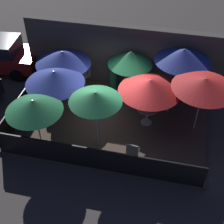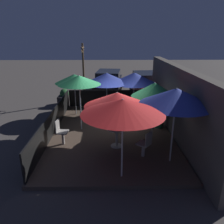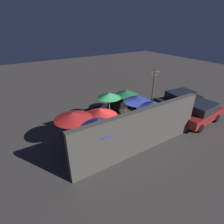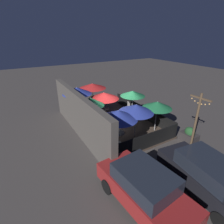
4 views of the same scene
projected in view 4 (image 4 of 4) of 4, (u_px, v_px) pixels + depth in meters
name	position (u px, v px, depth m)	size (l,w,h in m)	color
ground_plane	(115.00, 125.00, 12.85)	(60.00, 60.00, 0.00)	#423D3A
patio_deck	(115.00, 124.00, 12.83)	(7.18, 4.91, 0.12)	#47382D
building_wall	(79.00, 115.00, 11.04)	(8.78, 0.36, 2.84)	#4C4742
fence_front	(141.00, 111.00, 13.73)	(6.98, 0.05, 0.95)	black
fence_side_left	(148.00, 141.00, 9.81)	(0.05, 4.71, 0.95)	black
patio_umbrella_0	(118.00, 115.00, 9.72)	(2.21, 2.21, 2.14)	#B2B2B7
patio_umbrella_1	(104.00, 95.00, 13.03)	(2.27, 2.27, 2.04)	#B2B2B7
patio_umbrella_2	(136.00, 108.00, 10.47)	(2.17, 2.17, 2.15)	#B2B2B7
patio_umbrella_3	(92.00, 86.00, 14.30)	(2.22, 2.22, 2.32)	#B2B2B7
patio_umbrella_4	(157.00, 105.00, 11.13)	(1.91, 1.91, 2.07)	#B2B2B7
patio_umbrella_5	(91.00, 102.00, 11.55)	(1.79, 1.79, 2.17)	#B2B2B7
patio_umbrella_6	(77.00, 91.00, 12.91)	(2.17, 2.17, 2.42)	#B2B2B7
patio_umbrella_7	(133.00, 93.00, 12.32)	(1.76, 1.76, 2.35)	#B2B2B7
dining_table_0	(118.00, 135.00, 10.25)	(0.77, 0.77, 0.72)	#9E998E
dining_table_1	(104.00, 110.00, 13.52)	(0.80, 0.80, 0.76)	#9E998E
patio_chair_0	(127.00, 107.00, 14.34)	(0.44, 0.44, 0.96)	gray
patio_chair_1	(89.00, 110.00, 13.74)	(0.56, 0.56, 0.93)	gray
patio_chair_2	(99.00, 136.00, 10.27)	(0.55, 0.55, 0.92)	gray
patron_0	(91.00, 126.00, 11.27)	(0.53, 0.53, 1.23)	#236642
planter_box	(189.00, 136.00, 10.64)	(0.99, 0.70, 0.99)	#332D2D
light_post	(196.00, 123.00, 8.79)	(1.10, 0.12, 3.55)	brown
parked_car_0	(207.00, 176.00, 7.03)	(4.35, 2.14, 1.62)	black
parked_car_1	(144.00, 188.00, 6.49)	(4.13, 2.06, 1.62)	maroon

